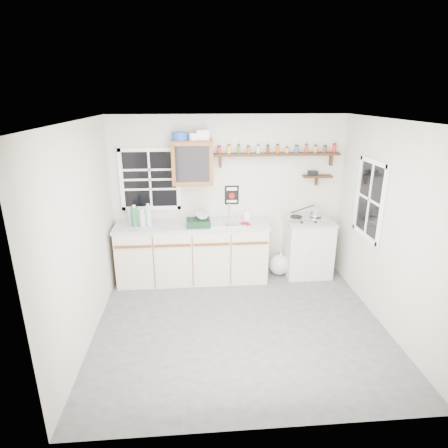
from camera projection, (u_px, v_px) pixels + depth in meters
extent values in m
cube|color=#49484B|center=(240.00, 324.00, 4.77)|extent=(3.60, 3.20, 0.02)
cube|color=white|center=(243.00, 120.00, 3.95)|extent=(3.60, 3.20, 0.02)
cube|color=beige|center=(82.00, 236.00, 4.22)|extent=(0.02, 3.20, 2.50)
cube|color=beige|center=(390.00, 227.00, 4.50)|extent=(0.02, 3.20, 2.50)
cube|color=beige|center=(228.00, 197.00, 5.88)|extent=(3.60, 0.02, 2.50)
cube|color=beige|center=(268.00, 304.00, 2.85)|extent=(3.60, 0.02, 2.50)
cube|color=#BDB79D|center=(193.00, 253.00, 5.81)|extent=(2.27, 0.60, 0.88)
cube|color=#9B9DA3|center=(192.00, 225.00, 5.66)|extent=(2.31, 0.62, 0.04)
cube|color=brown|center=(133.00, 247.00, 5.36)|extent=(0.53, 0.02, 0.03)
cube|color=brown|center=(173.00, 246.00, 5.41)|extent=(0.53, 0.02, 0.03)
cube|color=brown|center=(212.00, 244.00, 5.45)|extent=(0.53, 0.02, 0.03)
cube|color=brown|center=(250.00, 243.00, 5.49)|extent=(0.53, 0.02, 0.03)
cube|color=silver|center=(308.00, 249.00, 5.97)|extent=(0.70, 0.55, 0.88)
cube|color=#9B9DA3|center=(310.00, 222.00, 5.82)|extent=(0.73, 0.57, 0.03)
cube|color=silver|center=(227.00, 223.00, 5.69)|extent=(0.52, 0.44, 0.03)
cylinder|color=silver|center=(229.00, 211.00, 5.80)|extent=(0.02, 0.02, 0.28)
cylinder|color=silver|center=(230.00, 204.00, 5.70)|extent=(0.02, 0.14, 0.02)
cube|color=brown|center=(192.00, 162.00, 5.50)|extent=(0.60, 0.30, 0.65)
cube|color=black|center=(192.00, 164.00, 5.35)|extent=(0.48, 0.02, 0.52)
cylinder|color=#1944A8|center=(180.00, 136.00, 5.36)|extent=(0.24, 0.24, 0.11)
cube|color=white|center=(203.00, 135.00, 5.38)|extent=(0.18, 0.15, 0.14)
cylinder|color=white|center=(193.00, 137.00, 5.33)|extent=(0.12, 0.12, 0.10)
cube|color=black|center=(277.00, 154.00, 5.62)|extent=(1.91, 0.18, 0.04)
cube|color=black|center=(220.00, 161.00, 5.63)|extent=(0.03, 0.10, 0.18)
cube|color=black|center=(331.00, 160.00, 5.76)|extent=(0.03, 0.10, 0.18)
cylinder|color=red|center=(219.00, 150.00, 5.53)|extent=(0.06, 0.06, 0.10)
cylinder|color=black|center=(219.00, 146.00, 5.52)|extent=(0.05, 0.05, 0.02)
cylinder|color=gold|center=(229.00, 150.00, 5.54)|extent=(0.06, 0.06, 0.12)
cylinder|color=black|center=(229.00, 145.00, 5.52)|extent=(0.05, 0.05, 0.02)
cylinder|color=#267226|center=(239.00, 149.00, 5.55)|extent=(0.05, 0.05, 0.12)
cylinder|color=black|center=(239.00, 145.00, 5.53)|extent=(0.04, 0.04, 0.02)
cylinder|color=#99591E|center=(248.00, 150.00, 5.57)|extent=(0.06, 0.06, 0.10)
cylinder|color=black|center=(249.00, 146.00, 5.55)|extent=(0.05, 0.05, 0.02)
cylinder|color=silver|center=(258.00, 149.00, 5.58)|extent=(0.05, 0.05, 0.11)
cylinder|color=black|center=(258.00, 145.00, 5.56)|extent=(0.05, 0.05, 0.02)
cylinder|color=#4C2614|center=(268.00, 149.00, 5.59)|extent=(0.05, 0.05, 0.11)
cylinder|color=black|center=(268.00, 145.00, 5.57)|extent=(0.04, 0.04, 0.02)
cylinder|color=#B24C19|center=(277.00, 149.00, 5.60)|extent=(0.05, 0.05, 0.11)
cylinder|color=black|center=(278.00, 145.00, 5.58)|extent=(0.05, 0.05, 0.02)
cylinder|color=gold|center=(287.00, 150.00, 5.62)|extent=(0.05, 0.05, 0.08)
cylinder|color=black|center=(287.00, 147.00, 5.60)|extent=(0.05, 0.05, 0.02)
cylinder|color=#334C8C|center=(296.00, 149.00, 5.63)|extent=(0.06, 0.06, 0.10)
cylinder|color=black|center=(297.00, 146.00, 5.61)|extent=(0.05, 0.05, 0.02)
cylinder|color=maroon|center=(306.00, 149.00, 5.63)|extent=(0.05, 0.05, 0.12)
cylinder|color=black|center=(306.00, 144.00, 5.61)|extent=(0.04, 0.04, 0.02)
cylinder|color=#BF8C3F|center=(315.00, 149.00, 5.65)|extent=(0.05, 0.05, 0.10)
cylinder|color=black|center=(316.00, 145.00, 5.63)|extent=(0.05, 0.05, 0.02)
cylinder|color=brown|center=(325.00, 149.00, 5.66)|extent=(0.05, 0.05, 0.09)
cylinder|color=black|center=(325.00, 146.00, 5.64)|extent=(0.05, 0.05, 0.02)
cylinder|color=red|center=(334.00, 148.00, 5.67)|extent=(0.06, 0.06, 0.12)
cylinder|color=black|center=(335.00, 144.00, 5.65)|extent=(0.05, 0.05, 0.02)
cube|color=black|center=(318.00, 176.00, 5.80)|extent=(0.45, 0.15, 0.03)
cube|color=black|center=(316.00, 181.00, 5.86)|extent=(0.03, 0.08, 0.14)
cube|color=black|center=(313.00, 173.00, 5.78)|extent=(0.14, 0.10, 0.07)
cube|color=black|center=(232.00, 195.00, 5.85)|extent=(0.22, 0.01, 0.30)
cube|color=white|center=(232.00, 189.00, 5.81)|extent=(0.16, 0.00, 0.05)
cylinder|color=#A50C0C|center=(232.00, 196.00, 5.85)|extent=(0.09, 0.01, 0.09)
cube|color=white|center=(232.00, 201.00, 5.88)|extent=(0.16, 0.00, 0.04)
cube|color=black|center=(150.00, 179.00, 5.67)|extent=(0.85, 0.02, 0.90)
cube|color=white|center=(150.00, 179.00, 5.67)|extent=(0.93, 0.03, 0.98)
cube|color=black|center=(370.00, 200.00, 4.95)|extent=(0.02, 0.70, 1.00)
cube|color=white|center=(370.00, 200.00, 4.95)|extent=(0.03, 0.78, 1.08)
cylinder|color=#ABBDC8|center=(131.00, 217.00, 5.59)|extent=(0.07, 0.07, 0.24)
cylinder|color=white|center=(130.00, 208.00, 5.54)|extent=(0.04, 0.04, 0.03)
cylinder|color=#26743C|center=(135.00, 217.00, 5.50)|extent=(0.09, 0.09, 0.29)
cylinder|color=white|center=(134.00, 206.00, 5.45)|extent=(0.05, 0.05, 0.03)
cylinder|color=#ABBDC8|center=(142.00, 219.00, 5.51)|extent=(0.09, 0.09, 0.23)
cylinder|color=white|center=(142.00, 210.00, 5.46)|extent=(0.05, 0.05, 0.03)
cylinder|color=#ABBDC8|center=(149.00, 216.00, 5.53)|extent=(0.08, 0.08, 0.31)
cylinder|color=white|center=(148.00, 205.00, 5.47)|extent=(0.04, 0.04, 0.03)
cube|color=black|center=(198.00, 223.00, 5.53)|extent=(0.36, 0.27, 0.11)
cylinder|color=silver|center=(201.00, 216.00, 5.50)|extent=(0.26, 0.28, 0.21)
imported|color=silver|center=(248.00, 214.00, 5.80)|extent=(0.11, 0.11, 0.19)
cube|color=maroon|center=(245.00, 224.00, 5.61)|extent=(0.17, 0.16, 0.02)
cube|color=silver|center=(306.00, 219.00, 5.78)|extent=(0.61, 0.34, 0.08)
cylinder|color=black|center=(296.00, 217.00, 5.76)|extent=(0.18, 0.18, 0.01)
cylinder|color=black|center=(315.00, 216.00, 5.78)|extent=(0.18, 0.18, 0.01)
cylinder|color=silver|center=(316.00, 213.00, 5.76)|extent=(0.18, 0.18, 0.11)
cylinder|color=black|center=(303.00, 209.00, 5.82)|extent=(0.33, 0.16, 0.18)
ellipsoid|color=silver|center=(279.00, 265.00, 6.02)|extent=(0.37, 0.34, 0.39)
cone|color=silver|center=(281.00, 254.00, 5.97)|extent=(0.11, 0.11, 0.11)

